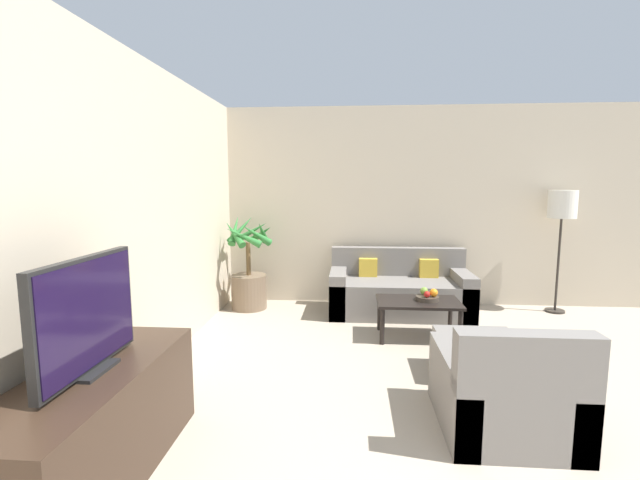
# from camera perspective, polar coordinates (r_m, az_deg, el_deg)

# --- Properties ---
(wall_back) EXTENTS (8.12, 0.06, 2.70)m
(wall_back) POSITION_cam_1_polar(r_m,az_deg,el_deg) (6.15, 18.74, 4.21)
(wall_back) COLOR beige
(wall_back) RESTS_ON ground_plane
(wall_left) EXTENTS (0.06, 7.64, 2.70)m
(wall_left) POSITION_cam_1_polar(r_m,az_deg,el_deg) (3.41, -26.88, 1.53)
(wall_left) COLOR beige
(wall_left) RESTS_ON ground_plane
(tv_console) EXTENTS (0.55, 1.47, 0.64)m
(tv_console) POSITION_cam_1_polar(r_m,az_deg,el_deg) (2.86, -27.85, -21.20)
(tv_console) COLOR #332319
(tv_console) RESTS_ON ground_plane
(television) EXTENTS (0.18, 0.83, 0.63)m
(television) POSITION_cam_1_polar(r_m,az_deg,el_deg) (2.62, -28.63, -8.86)
(television) COLOR black
(television) RESTS_ON tv_console
(potted_palm) EXTENTS (0.69, 0.69, 1.26)m
(potted_palm) POSITION_cam_1_polar(r_m,az_deg,el_deg) (5.78, -9.47, -4.66)
(potted_palm) COLOR brown
(potted_palm) RESTS_ON ground_plane
(sofa_loveseat) EXTENTS (1.77, 0.83, 0.81)m
(sofa_loveseat) POSITION_cam_1_polar(r_m,az_deg,el_deg) (5.64, 10.51, -6.78)
(sofa_loveseat) COLOR slate
(sofa_loveseat) RESTS_ON ground_plane
(floor_lamp) EXTENTS (0.34, 0.34, 1.58)m
(floor_lamp) POSITION_cam_1_polar(r_m,az_deg,el_deg) (6.24, 29.57, 3.58)
(floor_lamp) COLOR #2D2823
(floor_lamp) RESTS_ON ground_plane
(coffee_table) EXTENTS (0.88, 0.54, 0.41)m
(coffee_table) POSITION_cam_1_polar(r_m,az_deg,el_deg) (4.77, 12.95, -8.57)
(coffee_table) COLOR black
(coffee_table) RESTS_ON ground_plane
(fruit_bowl) EXTENTS (0.24, 0.24, 0.05)m
(fruit_bowl) POSITION_cam_1_polar(r_m,az_deg,el_deg) (4.78, 14.10, -7.55)
(fruit_bowl) COLOR #42382D
(fruit_bowl) RESTS_ON coffee_table
(apple_red) EXTENTS (0.07, 0.07, 0.07)m
(apple_red) POSITION_cam_1_polar(r_m,az_deg,el_deg) (4.71, 14.08, -7.04)
(apple_red) COLOR red
(apple_red) RESTS_ON fruit_bowl
(apple_green) EXTENTS (0.08, 0.08, 0.08)m
(apple_green) POSITION_cam_1_polar(r_m,az_deg,el_deg) (4.81, 13.71, -6.62)
(apple_green) COLOR olive
(apple_green) RESTS_ON fruit_bowl
(orange_fruit) EXTENTS (0.09, 0.09, 0.09)m
(orange_fruit) POSITION_cam_1_polar(r_m,az_deg,el_deg) (4.75, 14.92, -6.81)
(orange_fruit) COLOR orange
(orange_fruit) RESTS_ON fruit_bowl
(armchair) EXTENTS (0.83, 0.88, 0.79)m
(armchair) POSITION_cam_1_polar(r_m,az_deg,el_deg) (3.30, 23.33, -18.20)
(armchair) COLOR slate
(armchair) RESTS_ON ground_plane
(ottoman) EXTENTS (0.67, 0.53, 0.35)m
(ottoman) POSITION_cam_1_polar(r_m,az_deg,el_deg) (4.09, 20.15, -14.19)
(ottoman) COLOR slate
(ottoman) RESTS_ON ground_plane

